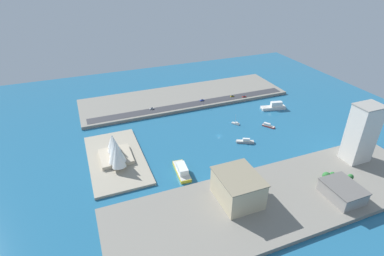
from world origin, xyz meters
name	(u,v)px	position (x,y,z in m)	size (l,w,h in m)	color
ground_plane	(219,136)	(0.00, 0.00, 0.00)	(440.00, 440.00, 0.00)	#23668E
quay_west	(279,198)	(-93.95, 0.00, 1.56)	(70.00, 240.00, 3.11)	gray
quay_east	(184,97)	(93.95, 0.00, 1.56)	(70.00, 240.00, 3.11)	gray
peninsula_point	(116,159)	(-3.52, 96.96, 1.00)	(86.73, 44.36, 2.00)	#A89E89
road_strip	(192,104)	(68.71, 0.00, 3.19)	(12.58, 228.00, 0.15)	#38383D
yacht_sleek_gray	(245,141)	(-19.73, -16.44, 1.51)	(10.24, 16.58, 4.48)	#999EA3
sailboat_small_white	(236,123)	(14.36, -25.45, 0.98)	(7.98, 6.95, 10.70)	white
ferry_white_commuter	(274,107)	(29.81, -81.95, 2.90)	(13.62, 29.57, 8.45)	silver
tugboat_red	(268,125)	(-2.07, -52.94, 1.37)	(12.16, 9.98, 3.63)	red
ferry_yellow_fast	(182,170)	(-40.29, 52.13, 2.83)	(29.27, 10.54, 7.35)	yellow
office_block_beige	(238,188)	(-85.06, 28.41, 13.14)	(32.67, 26.95, 20.00)	#C6B793
carpark_squat_concrete	(343,191)	(-109.86, -39.47, 8.13)	(26.38, 21.48, 9.98)	gray
hotel_broad_white	(362,133)	(-78.60, -83.90, 27.47)	(15.92, 20.60, 48.66)	silver
taxi_yellow_cab	(232,96)	(70.67, -51.67, 4.02)	(2.01, 4.30, 1.55)	black
hatchback_blue	(202,100)	(72.74, -13.63, 4.05)	(1.87, 4.67, 1.59)	black
pickup_red	(244,96)	(64.25, -63.97, 4.06)	(2.09, 4.49, 1.62)	black
van_white	(152,109)	(72.46, 45.74, 4.10)	(2.00, 4.62, 1.73)	black
traffic_light_waterfront	(203,102)	(61.52, -10.40, 7.45)	(0.36, 0.36, 6.50)	black
opera_landmark	(115,150)	(-7.06, 96.96, 11.94)	(41.99, 25.52, 22.77)	#BCAD93
park_tree_cluster	(333,176)	(-95.57, -44.69, 9.39)	(11.52, 21.52, 9.73)	brown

